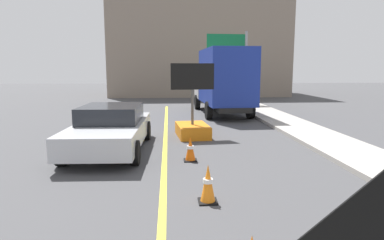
% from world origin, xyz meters
% --- Properties ---
extents(arrow_board_trailer, '(1.60, 1.90, 2.70)m').
position_xyz_m(arrow_board_trailer, '(1.01, 13.97, 0.48)').
color(arrow_board_trailer, orange).
rests_on(arrow_board_trailer, ground).
extents(box_truck, '(2.67, 6.71, 3.53)m').
position_xyz_m(box_truck, '(3.11, 19.91, 1.89)').
color(box_truck, black).
rests_on(box_truck, ground).
extents(pickup_car, '(2.25, 4.83, 1.38)m').
position_xyz_m(pickup_car, '(-1.65, 12.01, 0.70)').
color(pickup_car, silver).
rests_on(pickup_car, ground).
extents(highway_guide_sign, '(2.79, 0.29, 5.00)m').
position_xyz_m(highway_guide_sign, '(4.61, 24.22, 3.42)').
color(highway_guide_sign, gray).
rests_on(highway_guide_sign, ground).
extents(far_building_block, '(16.27, 9.31, 9.23)m').
position_xyz_m(far_building_block, '(3.00, 35.24, 4.61)').
color(far_building_block, gray).
rests_on(far_building_block, ground).
extents(traffic_cone_mid_lane, '(0.36, 0.36, 0.74)m').
position_xyz_m(traffic_cone_mid_lane, '(0.85, 7.78, 0.36)').
color(traffic_cone_mid_lane, black).
rests_on(traffic_cone_mid_lane, ground).
extents(traffic_cone_far_lane, '(0.36, 0.36, 0.67)m').
position_xyz_m(traffic_cone_far_lane, '(0.71, 10.65, 0.33)').
color(traffic_cone_far_lane, black).
rests_on(traffic_cone_far_lane, ground).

